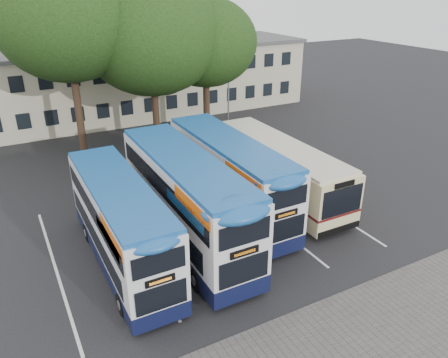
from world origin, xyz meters
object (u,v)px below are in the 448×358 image
bus_dd_right (229,174)px  lamp_post (229,64)px  tree_right (205,43)px  bus_dd_mid (186,197)px  bus_single (276,166)px  tree_mid (151,35)px  bus_dd_left (121,221)px  tree_left (66,21)px

bus_dd_right → lamp_post: bearing=61.3°
tree_right → bus_dd_mid: bearing=-119.8°
bus_dd_right → bus_single: (3.46, 0.72, -0.49)m
tree_right → bus_dd_right: (-4.37, -11.54, -4.99)m
tree_mid → bus_dd_left: 16.05m
lamp_post → tree_right: size_ratio=0.86×
bus_dd_left → tree_right: bearing=51.5°
lamp_post → tree_right: bearing=-142.6°
tree_left → tree_mid: (5.32, -0.43, -1.08)m
bus_dd_right → bus_single: size_ratio=0.93×
lamp_post → bus_single: lamp_post is taller
tree_right → bus_dd_left: 17.83m
lamp_post → tree_left: bearing=-170.9°
bus_dd_mid → bus_dd_right: size_ratio=1.04×
tree_left → bus_dd_right: (5.03, -12.04, -6.78)m
lamp_post → bus_single: (-4.25, -13.36, -3.28)m
tree_left → bus_dd_mid: bearing=-81.9°
bus_dd_mid → bus_single: 6.96m
tree_right → bus_dd_mid: 15.82m
tree_left → bus_single: (8.49, -11.32, -7.26)m
lamp_post → bus_dd_right: size_ratio=0.91×
lamp_post → bus_single: bearing=-107.6°
tree_mid → bus_dd_right: tree_mid is taller
bus_single → lamp_post: bearing=72.4°
tree_mid → bus_single: bearing=-73.8°
bus_dd_left → tree_left: bearing=85.0°
lamp_post → bus_dd_mid: 19.17m
tree_right → tree_left: bearing=176.9°
tree_left → tree_right: bearing=-3.1°
tree_left → tree_mid: bearing=-4.6°
tree_left → bus_dd_left: bearing=-95.0°
tree_left → bus_dd_left: (-1.22, -13.87, -6.92)m
tree_mid → bus_dd_right: bearing=-91.4°
bus_dd_mid → bus_dd_right: bearing=26.2°
tree_mid → bus_dd_right: size_ratio=1.21×
bus_dd_left → bus_dd_right: bus_dd_right is taller
tree_left → bus_single: 15.91m
lamp_post → tree_left: (-12.74, -2.04, 3.99)m
bus_single → tree_right: bearing=85.2°
tree_right → bus_single: 12.16m
lamp_post → tree_mid: bearing=-161.5°
bus_dd_left → tree_mid: bearing=64.1°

